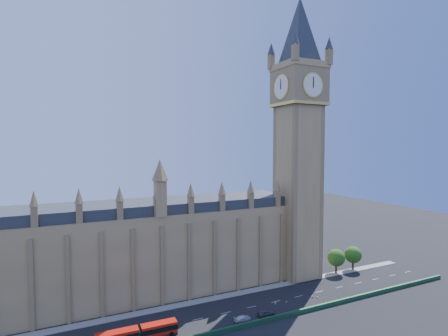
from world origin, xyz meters
name	(u,v)px	position (x,y,z in m)	size (l,w,h in m)	color
ground	(212,316)	(0.00, 0.00, 0.00)	(400.00, 400.00, 0.00)	black
palace_westminster	(101,254)	(-25.00, 22.00, 13.86)	(120.00, 20.00, 28.00)	#977B49
elizabeth_tower	(299,117)	(38.00, 13.99, 54.56)	(20.59, 20.59, 105.00)	#977B49
bridge_parapet	(227,330)	(0.00, -9.00, 0.60)	(160.00, 0.60, 1.20)	#1E4C2D
kerb_north	(199,301)	(0.00, 9.50, 0.08)	(160.00, 3.00, 0.16)	gray
tree_east_near	(337,257)	(52.22, 10.08, 5.64)	(6.00, 6.00, 8.50)	#382619
tree_east_far	(353,254)	(60.22, 10.08, 5.64)	(6.00, 6.00, 8.50)	#382619
red_bus	(137,334)	(-20.08, -3.41, 1.64)	(18.42, 3.35, 3.12)	red
car_grey	(266,313)	(12.87, -5.95, 0.78)	(1.85, 4.59, 1.57)	#46494F
car_silver	(243,318)	(6.20, -5.86, 0.65)	(1.37, 3.94, 1.30)	#9EA2A6
car_white	(242,318)	(6.00, -5.69, 0.65)	(1.82, 4.49, 1.30)	silver
cone_a	(275,303)	(18.96, -1.32, 0.34)	(0.57, 0.57, 0.68)	black
cone_b	(313,296)	(31.27, -2.50, 0.37)	(0.60, 0.60, 0.75)	black
cone_c	(286,302)	(22.26, -2.05, 0.32)	(0.53, 0.53, 0.65)	black
cone_d	(317,297)	(32.37, -3.28, 0.31)	(0.42, 0.42, 0.63)	black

